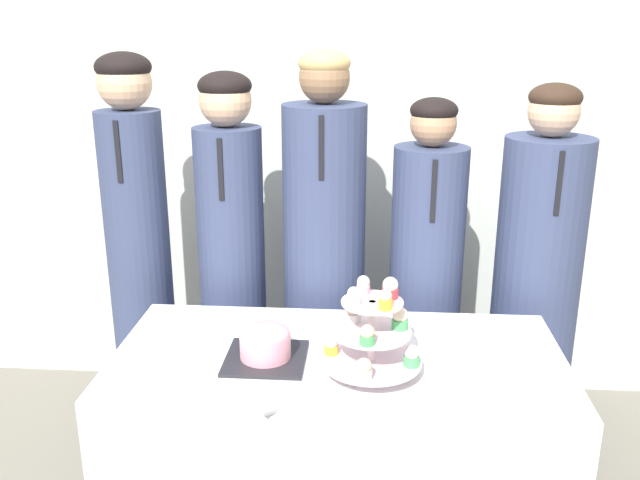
# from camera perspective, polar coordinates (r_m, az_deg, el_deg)

# --- Properties ---
(wall_back) EXTENTS (9.00, 0.06, 2.70)m
(wall_back) POSITION_cam_1_polar(r_m,az_deg,el_deg) (3.00, 2.71, 11.63)
(wall_back) COLOR silver
(wall_back) RESTS_ON ground_plane
(table) EXTENTS (1.36, 0.66, 0.71)m
(table) POSITION_cam_1_polar(r_m,az_deg,el_deg) (2.27, 1.47, -17.58)
(table) COLOR white
(table) RESTS_ON ground_plane
(round_cake) EXTENTS (0.24, 0.24, 0.11)m
(round_cake) POSITION_cam_1_polar(r_m,az_deg,el_deg) (2.03, -4.63, -8.67)
(round_cake) COLOR #232328
(round_cake) RESTS_ON table
(cake_knife) EXTENTS (0.24, 0.17, 0.01)m
(cake_knife) POSITION_cam_1_polar(r_m,az_deg,el_deg) (1.84, -2.29, -13.58)
(cake_knife) COLOR silver
(cake_knife) RESTS_ON table
(cupcake_stand) EXTENTS (0.29, 0.29, 0.29)m
(cupcake_stand) POSITION_cam_1_polar(r_m,az_deg,el_deg) (1.91, 4.47, -7.70)
(cupcake_stand) COLOR silver
(cupcake_stand) RESTS_ON table
(student_0) EXTENTS (0.24, 0.25, 1.58)m
(student_0) POSITION_cam_1_polar(r_m,az_deg,el_deg) (2.73, -14.94, -1.68)
(student_0) COLOR #384266
(student_0) RESTS_ON ground_plane
(student_1) EXTENTS (0.25, 0.26, 1.51)m
(student_1) POSITION_cam_1_polar(r_m,az_deg,el_deg) (2.65, -7.37, -2.87)
(student_1) COLOR #384266
(student_1) RESTS_ON ground_plane
(student_2) EXTENTS (0.31, 0.31, 1.59)m
(student_2) POSITION_cam_1_polar(r_m,az_deg,el_deg) (2.60, 0.34, -2.92)
(student_2) COLOR #384266
(student_2) RESTS_ON ground_plane
(student_3) EXTENTS (0.27, 0.28, 1.43)m
(student_3) POSITION_cam_1_polar(r_m,az_deg,el_deg) (2.63, 8.81, -4.63)
(student_3) COLOR #384266
(student_3) RESTS_ON ground_plane
(student_4) EXTENTS (0.32, 0.32, 1.48)m
(student_4) POSITION_cam_1_polar(r_m,az_deg,el_deg) (2.69, 17.64, -4.39)
(student_4) COLOR #384266
(student_4) RESTS_ON ground_plane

